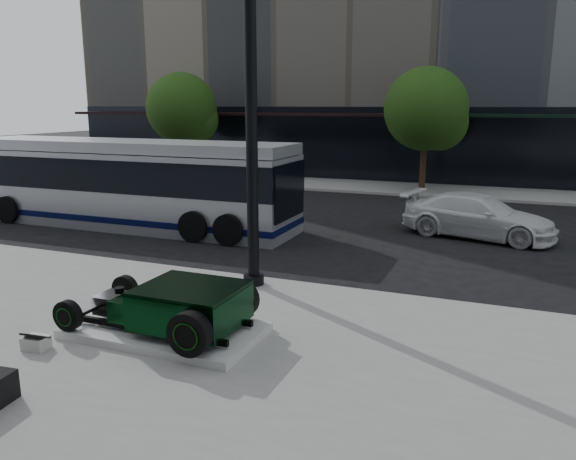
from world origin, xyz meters
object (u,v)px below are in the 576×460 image
at_px(transit_bus, 127,183).
at_px(white_sedan, 478,216).
at_px(hot_rod, 180,306).
at_px(lamppost, 251,107).

distance_m(transit_bus, white_sedan, 11.70).
distance_m(hot_rod, transit_bus, 10.63).
relative_size(hot_rod, transit_bus, 0.27).
relative_size(hot_rod, white_sedan, 0.69).
distance_m(hot_rod, lamppost, 4.62).
bearing_deg(transit_bus, lamppost, -33.71).
bearing_deg(hot_rod, lamppost, 91.84).
xyz_separation_m(hot_rod, white_sedan, (4.26, 10.47, -0.02)).
bearing_deg(hot_rod, transit_bus, 132.17).
bearing_deg(white_sedan, hot_rod, 170.64).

